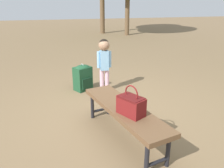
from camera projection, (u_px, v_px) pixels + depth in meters
ground_plane at (114, 112)px, 3.75m from camera, size 40.00×40.00×0.00m
park_bench at (124, 111)px, 2.91m from camera, size 1.65×0.75×0.45m
handbag at (131, 105)px, 2.66m from camera, size 0.37×0.31×0.37m
child_standing at (104, 57)px, 4.40m from camera, size 0.21×0.28×1.04m
backpack_large at (83, 77)px, 4.59m from camera, size 0.37×0.40×0.55m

